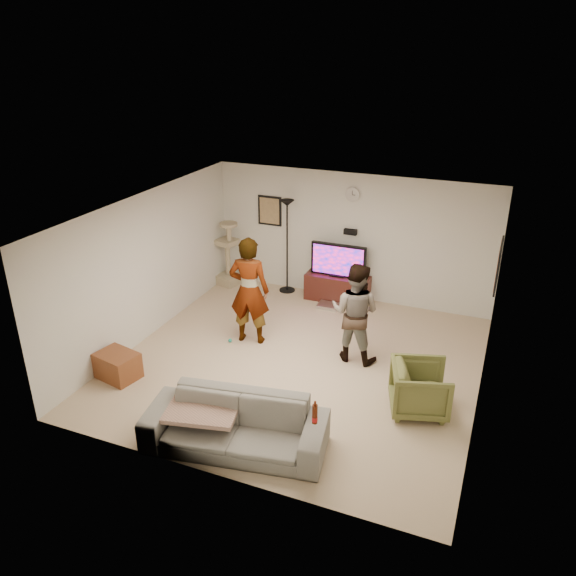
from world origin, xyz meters
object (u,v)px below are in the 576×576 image
at_px(cat_tree, 228,253).
at_px(sofa, 235,425).
at_px(beer_bottle, 315,414).
at_px(armchair, 420,389).
at_px(side_table, 118,366).
at_px(person_left, 249,291).
at_px(tv, 338,260).
at_px(tv_stand, 337,288).
at_px(floor_lamp, 287,247).
at_px(person_right, 355,313).

height_order(cat_tree, sofa, cat_tree).
distance_m(beer_bottle, armchair, 1.95).
bearing_deg(cat_tree, beer_bottle, -52.23).
bearing_deg(side_table, person_left, 53.20).
relative_size(sofa, beer_bottle, 9.13).
distance_m(tv, armchair, 3.77).
bearing_deg(armchair, side_table, 84.47).
distance_m(tv_stand, cat_tree, 2.41).
xyz_separation_m(floor_lamp, cat_tree, (-1.28, -0.13, -0.27)).
height_order(floor_lamp, person_right, floor_lamp).
distance_m(tv_stand, person_right, 2.30).
distance_m(tv, person_right, 2.23).
bearing_deg(person_right, cat_tree, -26.96).
xyz_separation_m(beer_bottle, armchair, (0.95, 1.65, -0.44)).
relative_size(tv, side_table, 1.77).
relative_size(tv_stand, person_right, 0.76).
relative_size(tv, cat_tree, 0.79).
xyz_separation_m(tv, beer_bottle, (1.21, -4.71, -0.05)).
distance_m(floor_lamp, beer_bottle, 5.28).
relative_size(person_left, side_table, 3.03).
relative_size(floor_lamp, person_right, 1.16).
xyz_separation_m(person_left, side_table, (-1.36, -1.82, -0.73)).
bearing_deg(person_left, tv, -121.94).
height_order(person_left, person_right, person_left).
xyz_separation_m(sofa, beer_bottle, (1.05, 0.00, 0.46)).
relative_size(person_right, side_table, 2.67).
distance_m(cat_tree, person_right, 3.82).
xyz_separation_m(tv, armchair, (2.16, -3.06, -0.49)).
height_order(sofa, side_table, sofa).
distance_m(person_left, person_right, 1.80).
height_order(cat_tree, armchair, cat_tree).
bearing_deg(beer_bottle, floor_lamp, 115.82).
bearing_deg(floor_lamp, side_table, -106.09).
bearing_deg(beer_bottle, person_right, 96.24).
bearing_deg(tv_stand, person_right, -65.70).
bearing_deg(cat_tree, tv, 2.05).
height_order(armchair, side_table, armchair).
bearing_deg(tv_stand, side_table, -119.59).
relative_size(floor_lamp, side_table, 3.10).
bearing_deg(beer_bottle, side_table, 167.57).
bearing_deg(sofa, person_left, 102.39).
distance_m(cat_tree, beer_bottle, 5.85).
bearing_deg(person_right, floor_lamp, -42.31).
relative_size(tv_stand, sofa, 0.55).
height_order(tv_stand, person_left, person_left).
relative_size(person_left, beer_bottle, 7.44).
bearing_deg(beer_bottle, cat_tree, 127.77).
bearing_deg(tv, sofa, -88.05).
xyz_separation_m(tv_stand, person_right, (0.92, -2.03, 0.56)).
bearing_deg(person_right, side_table, 34.89).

